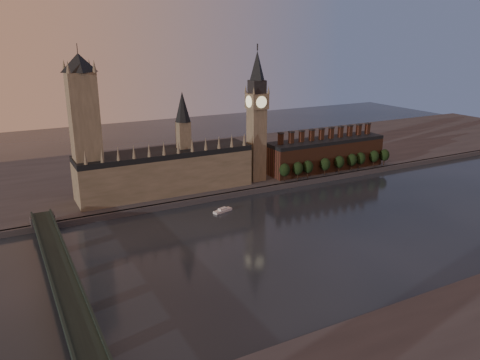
{
  "coord_description": "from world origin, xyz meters",
  "views": [
    {
      "loc": [
        -173.74,
        -206.86,
        115.82
      ],
      "look_at": [
        -34.21,
        55.0,
        24.86
      ],
      "focal_mm": 35.0,
      "sensor_mm": 36.0,
      "label": 1
    }
  ],
  "objects_px": {
    "big_ben": "(257,115)",
    "river_boat": "(223,210)",
    "westminster_bridge": "(65,286)",
    "victoria_tower": "(85,126)"
  },
  "relations": [
    {
      "from": "big_ben",
      "to": "river_boat",
      "type": "distance_m",
      "value": 88.11
    },
    {
      "from": "big_ben",
      "to": "victoria_tower",
      "type": "bearing_deg",
      "value": 177.8
    },
    {
      "from": "victoria_tower",
      "to": "westminster_bridge",
      "type": "bearing_deg",
      "value": -106.56
    },
    {
      "from": "big_ben",
      "to": "westminster_bridge",
      "type": "relative_size",
      "value": 0.54
    },
    {
      "from": "victoria_tower",
      "to": "westminster_bridge",
      "type": "height_order",
      "value": "victoria_tower"
    },
    {
      "from": "victoria_tower",
      "to": "big_ben",
      "type": "distance_m",
      "value": 130.12
    },
    {
      "from": "westminster_bridge",
      "to": "river_boat",
      "type": "distance_m",
      "value": 132.29
    },
    {
      "from": "big_ben",
      "to": "river_boat",
      "type": "height_order",
      "value": "big_ben"
    },
    {
      "from": "westminster_bridge",
      "to": "victoria_tower",
      "type": "bearing_deg",
      "value": 73.44
    },
    {
      "from": "victoria_tower",
      "to": "westminster_bridge",
      "type": "relative_size",
      "value": 0.54
    }
  ]
}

